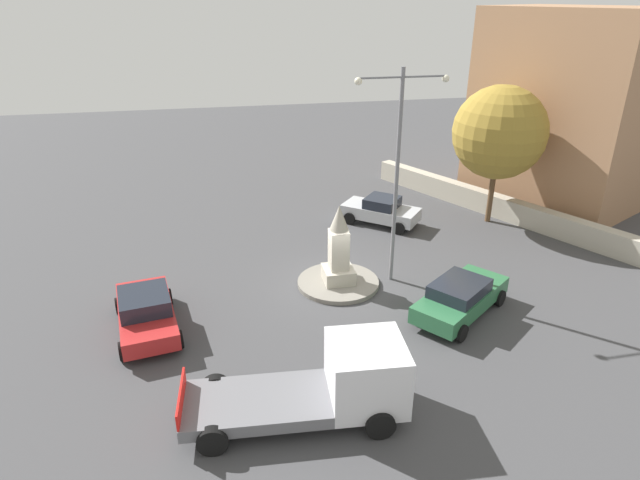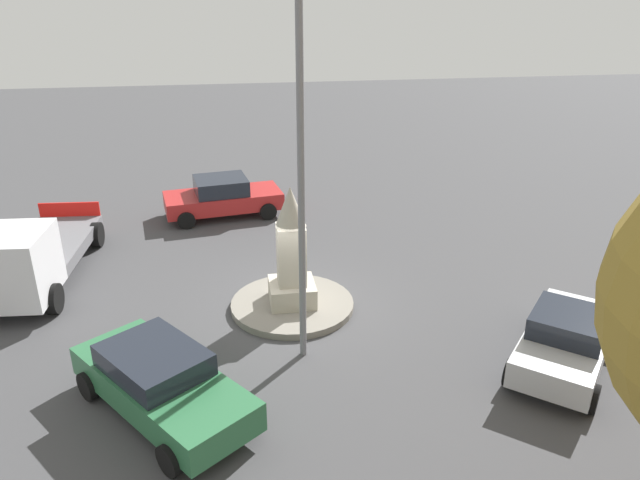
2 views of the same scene
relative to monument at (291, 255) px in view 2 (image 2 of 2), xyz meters
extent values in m
plane|color=#424244|center=(0.00, 0.00, -1.60)|extent=(80.00, 80.00, 0.00)
cylinder|color=gray|center=(0.00, 0.00, -1.51)|extent=(3.39, 3.39, 0.19)
cube|color=#B2AA99|center=(0.00, 0.00, -1.12)|extent=(1.23, 1.23, 0.59)
cube|color=#B2AA99|center=(0.00, 0.00, 0.01)|extent=(0.74, 0.74, 1.67)
cone|color=#B2AA99|center=(0.00, 0.00, 1.38)|extent=(0.82, 0.82, 1.08)
cylinder|color=slate|center=(-2.29, -0.01, 2.74)|extent=(0.16, 0.16, 8.68)
cube|color=#B7BABF|center=(-3.71, -5.96, -0.97)|extent=(4.09, 3.84, 0.63)
cube|color=#1E232D|center=(-3.76, -5.92, -0.40)|extent=(2.23, 2.23, 0.51)
cylinder|color=black|center=(-2.11, -6.20, -1.28)|extent=(0.63, 0.58, 0.64)
cylinder|color=black|center=(-3.22, -7.50, -1.28)|extent=(0.63, 0.58, 0.64)
cylinder|color=black|center=(-4.20, -4.42, -1.28)|extent=(0.63, 0.58, 0.64)
cylinder|color=black|center=(-5.30, -5.72, -1.28)|extent=(0.63, 0.58, 0.64)
cube|color=#2D6B42|center=(-3.97, 3.13, -0.96)|extent=(4.65, 4.13, 0.64)
cube|color=#1E232D|center=(-3.79, 3.26, -0.40)|extent=(2.68, 2.59, 0.48)
cylinder|color=black|center=(-4.69, 1.47, -1.28)|extent=(0.64, 0.56, 0.64)
cylinder|color=black|center=(-5.75, 2.88, -1.28)|extent=(0.64, 0.56, 0.64)
cylinder|color=black|center=(-2.18, 3.38, -1.28)|extent=(0.64, 0.56, 0.64)
cylinder|color=black|center=(-3.25, 4.78, -1.28)|extent=(0.64, 0.56, 0.64)
cube|color=#B22323|center=(7.49, 1.81, -0.98)|extent=(2.51, 4.59, 0.61)
cube|color=#1E232D|center=(7.48, 1.86, -0.38)|extent=(1.98, 2.15, 0.58)
cylinder|color=black|center=(6.34, 3.17, -1.28)|extent=(0.32, 0.67, 0.64)
cylinder|color=black|center=(8.16, 3.46, -1.28)|extent=(0.32, 0.67, 0.64)
cylinder|color=black|center=(6.82, 0.16, -1.28)|extent=(0.32, 0.67, 0.64)
cylinder|color=black|center=(8.64, 0.45, -1.28)|extent=(0.32, 0.67, 0.64)
cube|color=silver|center=(0.99, 7.45, -0.24)|extent=(2.27, 2.27, 1.88)
cube|color=slate|center=(4.10, 7.22, -0.99)|extent=(4.26, 2.42, 0.38)
cube|color=red|center=(6.12, 7.07, -0.55)|extent=(0.21, 2.03, 0.50)
cylinder|color=black|center=(0.73, 6.41, -1.18)|extent=(0.86, 0.34, 0.84)
cylinder|color=black|center=(5.20, 6.07, -1.18)|extent=(0.86, 0.34, 0.84)
cylinder|color=black|center=(5.36, 8.19, -1.18)|extent=(0.86, 0.34, 0.84)
camera|label=1|loc=(4.80, 19.26, 9.50)|focal=30.52mm
camera|label=2|loc=(-14.56, 1.47, 6.74)|focal=33.89mm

